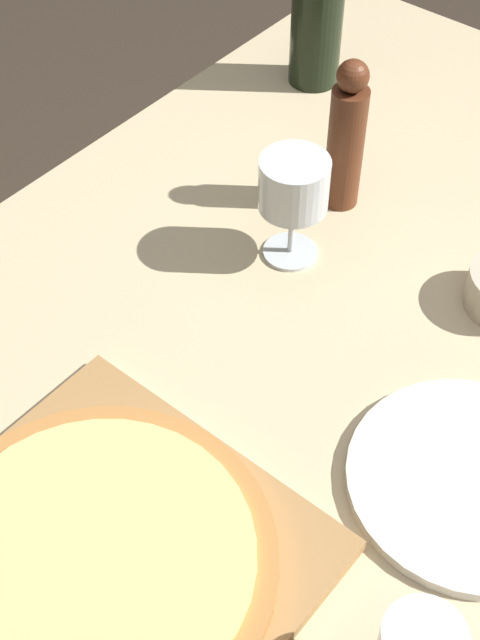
{
  "coord_description": "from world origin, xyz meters",
  "views": [
    {
      "loc": [
        0.39,
        -0.56,
        1.56
      ],
      "look_at": [
        -0.04,
        -0.04,
        0.81
      ],
      "focal_mm": 50.0,
      "sensor_mm": 36.0,
      "label": 1
    }
  ],
  "objects_px": {
    "wine_bottle": "(318,2)",
    "pepper_mill": "(346,139)",
    "pizza": "(94,560)",
    "wine_glass": "(294,188)"
  },
  "relations": [
    {
      "from": "wine_bottle",
      "to": "wine_glass",
      "type": "xyz_separation_m",
      "value": [
        0.22,
        -0.34,
        -0.02
      ]
    },
    {
      "from": "wine_bottle",
      "to": "pepper_mill",
      "type": "distance_m",
      "value": 0.3
    },
    {
      "from": "pizza",
      "to": "wine_bottle",
      "type": "distance_m",
      "value": 0.9
    },
    {
      "from": "pepper_mill",
      "to": "wine_glass",
      "type": "bearing_deg",
      "value": -84.97
    },
    {
      "from": "wine_bottle",
      "to": "wine_glass",
      "type": "distance_m",
      "value": 0.41
    },
    {
      "from": "pizza",
      "to": "wine_glass",
      "type": "relative_size",
      "value": 2.35
    },
    {
      "from": "pepper_mill",
      "to": "wine_glass",
      "type": "distance_m",
      "value": 0.13
    },
    {
      "from": "pizza",
      "to": "wine_bottle",
      "type": "height_order",
      "value": "wine_bottle"
    },
    {
      "from": "pizza",
      "to": "pepper_mill",
      "type": "height_order",
      "value": "pepper_mill"
    },
    {
      "from": "pizza",
      "to": "pepper_mill",
      "type": "relative_size",
      "value": 1.61
    }
  ]
}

